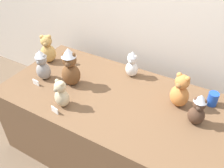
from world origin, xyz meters
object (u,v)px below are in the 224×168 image
teddy_bear_honey (48,50)px  teddy_bear_ash (42,65)px  teddy_bear_sand (61,94)px  teddy_bear_chestnut (70,67)px  display_table (112,125)px  party_cup_blue (213,99)px  teddy_bear_cocoa (198,110)px  teddy_bear_snow (132,64)px  teddy_bear_ginger (180,91)px

teddy_bear_honey → teddy_bear_ash: teddy_bear_ash is taller
teddy_bear_sand → teddy_bear_ash: (-0.37, 0.20, 0.03)m
teddy_bear_honey → teddy_bear_chestnut: bearing=-57.3°
display_table → party_cup_blue: size_ratio=16.97×
teddy_bear_cocoa → teddy_bear_chestnut: teddy_bear_chestnut is taller
teddy_bear_sand → party_cup_blue: (1.01, 0.59, -0.06)m
teddy_bear_ash → teddy_bear_snow: bearing=20.2°
teddy_bear_honey → teddy_bear_ginger: (1.31, 0.01, 0.00)m
display_table → party_cup_blue: bearing=22.1°
teddy_bear_chestnut → party_cup_blue: size_ratio=3.24×
teddy_bear_ash → teddy_bear_sand: bearing=-41.3°
teddy_bear_snow → teddy_bear_cocoa: bearing=-29.2°
party_cup_blue → teddy_bear_ginger: bearing=-148.7°
display_table → teddy_bear_cocoa: 0.83m
teddy_bear_ash → party_cup_blue: size_ratio=2.64×
display_table → teddy_bear_ginger: (0.50, 0.16, 0.49)m
teddy_bear_sand → party_cup_blue: 1.17m
teddy_bear_ginger → teddy_bear_ash: size_ratio=1.00×
display_table → teddy_bear_ginger: size_ratio=6.43×
teddy_bear_sand → teddy_bear_chestnut: (-0.11, 0.26, 0.06)m
display_table → teddy_bear_snow: size_ratio=7.37×
display_table → teddy_bear_sand: 0.62m
teddy_bear_snow → teddy_bear_honey: (-0.82, -0.19, 0.01)m
teddy_bear_sand → teddy_bear_snow: bearing=76.9°
display_table → teddy_bear_sand: bearing=-133.2°
teddy_bear_cocoa → teddy_bear_chestnut: 1.06m
teddy_bear_cocoa → teddy_bear_chestnut: bearing=178.0°
teddy_bear_sand → teddy_bear_cocoa: bearing=30.4°
teddy_bear_cocoa → teddy_bear_ash: size_ratio=0.90×
teddy_bear_sand → party_cup_blue: size_ratio=2.19×
display_table → teddy_bear_snow: (0.01, 0.34, 0.48)m
party_cup_blue → display_table: bearing=-157.9°
teddy_bear_snow → teddy_bear_ginger: bearing=-24.1°
teddy_bear_snow → teddy_bear_ash: bearing=-151.2°
teddy_bear_ginger → teddy_bear_honey: bearing=-164.1°
teddy_bear_cocoa → teddy_bear_honey: size_ratio=0.90×
teddy_bear_sand → teddy_bear_ash: 0.43m
teddy_bear_honey → teddy_bear_ash: 0.29m
teddy_bear_sand → teddy_bear_ash: teddy_bear_ash is taller
display_table → teddy_bear_honey: (-0.81, 0.15, 0.49)m
teddy_bear_cocoa → teddy_bear_honey: bearing=169.6°
teddy_bear_ginger → party_cup_blue: size_ratio=2.64×
teddy_bear_sand → party_cup_blue: teddy_bear_sand is taller
display_table → teddy_bear_ginger: bearing=17.5°
teddy_bear_honey → teddy_bear_sand: bearing=-73.4°
teddy_bear_cocoa → teddy_bear_ash: (-1.32, -0.12, 0.01)m
display_table → party_cup_blue: party_cup_blue is taller
teddy_bear_cocoa → display_table: bearing=177.0°
teddy_bear_snow → teddy_bear_chestnut: 0.55m
teddy_bear_honey → teddy_bear_chestnut: (0.43, -0.19, 0.04)m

